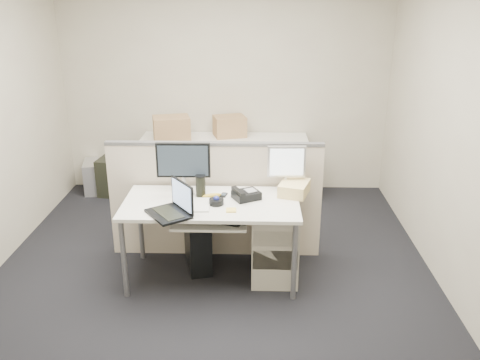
{
  "coord_description": "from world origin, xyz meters",
  "views": [
    {
      "loc": [
        0.36,
        -3.97,
        2.42
      ],
      "look_at": [
        0.24,
        0.15,
        0.88
      ],
      "focal_mm": 38.0,
      "sensor_mm": 36.0,
      "label": 1
    }
  ],
  "objects_px": {
    "laptop": "(168,200)",
    "desk_phone": "(246,195)",
    "desk": "(211,209)",
    "monitor_main": "(184,169)"
  },
  "relations": [
    {
      "from": "desk",
      "to": "desk_phone",
      "type": "bearing_deg",
      "value": 14.93
    },
    {
      "from": "desk",
      "to": "monitor_main",
      "type": "xyz_separation_m",
      "value": [
        -0.25,
        0.18,
        0.3
      ]
    },
    {
      "from": "desk",
      "to": "monitor_main",
      "type": "relative_size",
      "value": 3.2
    },
    {
      "from": "monitor_main",
      "to": "laptop",
      "type": "distance_m",
      "value": 0.48
    },
    {
      "from": "laptop",
      "to": "desk_phone",
      "type": "relative_size",
      "value": 1.64
    },
    {
      "from": "laptop",
      "to": "monitor_main",
      "type": "bearing_deg",
      "value": 135.73
    },
    {
      "from": "laptop",
      "to": "desk_phone",
      "type": "xyz_separation_m",
      "value": [
        0.62,
        0.36,
        -0.1
      ]
    },
    {
      "from": "monitor_main",
      "to": "laptop",
      "type": "xyz_separation_m",
      "value": [
        -0.07,
        -0.46,
        -0.1
      ]
    },
    {
      "from": "laptop",
      "to": "desk_phone",
      "type": "height_order",
      "value": "laptop"
    },
    {
      "from": "desk",
      "to": "desk_phone",
      "type": "height_order",
      "value": "desk_phone"
    }
  ]
}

